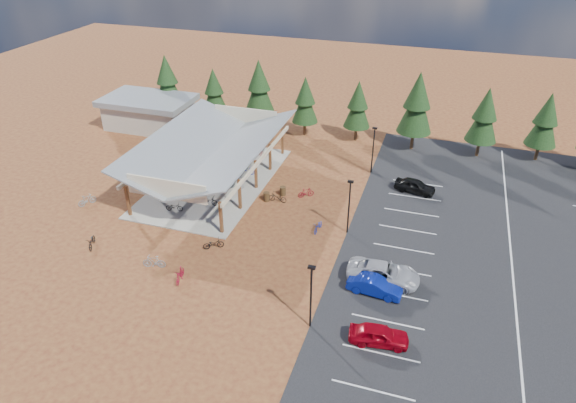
{
  "coord_description": "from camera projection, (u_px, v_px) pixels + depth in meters",
  "views": [
    {
      "loc": [
        11.48,
        -35.04,
        25.18
      ],
      "look_at": [
        -0.39,
        1.84,
        2.26
      ],
      "focal_mm": 32.0,
      "sensor_mm": 36.0,
      "label": 1
    }
  ],
  "objects": [
    {
      "name": "concrete_pad",
      "position": [
        215.0,
        181.0,
        52.9
      ],
      "size": [
        10.6,
        18.6,
        0.1
      ],
      "primitive_type": "cube",
      "color": "gray",
      "rests_on": "ground"
    },
    {
      "name": "bike_8",
      "position": [
        92.0,
        241.0,
        42.83
      ],
      "size": [
        1.41,
        2.02,
        1.0
      ],
      "primitive_type": "imported",
      "rotation": [
        0.0,
        0.0,
        0.43
      ],
      "color": "black",
      "rests_on": "ground"
    },
    {
      "name": "outbuilding",
      "position": [
        149.0,
        112.0,
        64.59
      ],
      "size": [
        11.0,
        7.0,
        3.9
      ],
      "color": "#ADA593",
      "rests_on": "ground"
    },
    {
      "name": "pine_0",
      "position": [
        167.0,
        80.0,
        66.1
      ],
      "size": [
        3.55,
        3.55,
        8.26
      ],
      "color": "#382314",
      "rests_on": "ground"
    },
    {
      "name": "bike_0",
      "position": [
        174.0,
        207.0,
        47.57
      ],
      "size": [
        1.71,
        0.9,
        0.86
      ],
      "primitive_type": "imported",
      "rotation": [
        0.0,
        0.0,
        1.79
      ],
      "color": "black",
      "rests_on": "concrete_pad"
    },
    {
      "name": "bike_15",
      "position": [
        306.0,
        193.0,
        49.93
      ],
      "size": [
        1.6,
        1.35,
        0.99
      ],
      "primitive_type": "imported",
      "rotation": [
        0.0,
        0.0,
        2.2
      ],
      "color": "maroon",
      "rests_on": "ground"
    },
    {
      "name": "lamp_post_0",
      "position": [
        311.0,
        293.0,
        33.53
      ],
      "size": [
        0.5,
        0.25,
        5.14
      ],
      "color": "black",
      "rests_on": "ground"
    },
    {
      "name": "bike_9",
      "position": [
        87.0,
        200.0,
        48.64
      ],
      "size": [
        1.28,
        1.84,
        1.08
      ],
      "primitive_type": "imported",
      "rotation": [
        0.0,
        0.0,
        2.66
      ],
      "color": "gray",
      "rests_on": "ground"
    },
    {
      "name": "bike_1",
      "position": [
        176.0,
        180.0,
        51.84
      ],
      "size": [
        1.72,
        0.5,
        1.03
      ],
      "primitive_type": "imported",
      "rotation": [
        0.0,
        0.0,
        1.58
      ],
      "color": "#A1A5A9",
      "rests_on": "concrete_pad"
    },
    {
      "name": "bike_7",
      "position": [
        257.0,
        152.0,
        57.76
      ],
      "size": [
        1.54,
        0.85,
        0.89
      ],
      "primitive_type": "imported",
      "rotation": [
        0.0,
        0.0,
        1.88
      ],
      "color": "maroon",
      "rests_on": "concrete_pad"
    },
    {
      "name": "bike_3",
      "position": [
        214.0,
        155.0,
        56.91
      ],
      "size": [
        1.9,
        0.75,
        1.11
      ],
      "primitive_type": "imported",
      "rotation": [
        0.0,
        0.0,
        1.44
      ],
      "color": "maroon",
      "rests_on": "concrete_pad"
    },
    {
      "name": "pine_4",
      "position": [
        358.0,
        105.0,
        59.75
      ],
      "size": [
        3.15,
        3.15,
        7.33
      ],
      "color": "#382314",
      "rests_on": "ground"
    },
    {
      "name": "bike_2",
      "position": [
        200.0,
        159.0,
        56.24
      ],
      "size": [
        1.67,
        0.62,
        0.87
      ],
      "primitive_type": "imported",
      "rotation": [
        0.0,
        0.0,
        1.59
      ],
      "color": "#124391",
      "rests_on": "concrete_pad"
    },
    {
      "name": "pine_6",
      "position": [
        485.0,
        115.0,
        55.72
      ],
      "size": [
        3.43,
        3.43,
        7.99
      ],
      "color": "#382314",
      "rests_on": "ground"
    },
    {
      "name": "bike_4",
      "position": [
        209.0,
        200.0,
        48.52
      ],
      "size": [
        1.84,
        0.72,
        0.95
      ],
      "primitive_type": "imported",
      "rotation": [
        0.0,
        0.0,
        1.52
      ],
      "color": "black",
      "rests_on": "concrete_pad"
    },
    {
      "name": "bike_5",
      "position": [
        237.0,
        184.0,
        51.27
      ],
      "size": [
        1.66,
        0.52,
        0.99
      ],
      "primitive_type": "imported",
      "rotation": [
        0.0,
        0.0,
        1.61
      ],
      "color": "#979AA0",
      "rests_on": "concrete_pad"
    },
    {
      "name": "pine_7",
      "position": [
        546.0,
        120.0,
        54.92
      ],
      "size": [
        3.33,
        3.33,
        7.76
      ],
      "color": "#382314",
      "rests_on": "ground"
    },
    {
      "name": "car_2",
      "position": [
        383.0,
        273.0,
        38.71
      ],
      "size": [
        5.53,
        2.64,
        1.52
      ],
      "primitive_type": "imported",
      "rotation": [
        0.0,
        0.0,
        1.59
      ],
      "color": "#A8A9B0",
      "rests_on": "asphalt_lot"
    },
    {
      "name": "car_1",
      "position": [
        375.0,
        286.0,
        37.61
      ],
      "size": [
        4.14,
        1.73,
        1.33
      ],
      "primitive_type": "imported",
      "rotation": [
        0.0,
        0.0,
        1.49
      ],
      "color": "navy",
      "rests_on": "asphalt_lot"
    },
    {
      "name": "car_4",
      "position": [
        415.0,
        186.0,
        50.67
      ],
      "size": [
        4.18,
        2.24,
        1.35
      ],
      "primitive_type": "imported",
      "rotation": [
        0.0,
        0.0,
        1.4
      ],
      "color": "black",
      "rests_on": "asphalt_lot"
    },
    {
      "name": "bike_6",
      "position": [
        246.0,
        170.0,
        53.96
      ],
      "size": [
        1.84,
        0.64,
        0.96
      ],
      "primitive_type": "imported",
      "rotation": [
        0.0,
        0.0,
        1.57
      ],
      "color": "#23289B",
      "rests_on": "concrete_pad"
    },
    {
      "name": "bike_12",
      "position": [
        213.0,
        244.0,
        42.61
      ],
      "size": [
        1.81,
        1.45,
        0.92
      ],
      "primitive_type": "imported",
      "rotation": [
        0.0,
        0.0,
        2.13
      ],
      "color": "black",
      "rests_on": "ground"
    },
    {
      "name": "bike_pavilion",
      "position": [
        212.0,
        148.0,
        50.98
      ],
      "size": [
        11.65,
        19.4,
        4.97
      ],
      "color": "#503017",
      "rests_on": "concrete_pad"
    },
    {
      "name": "lamp_post_2",
      "position": [
        373.0,
        147.0,
        53.19
      ],
      "size": [
        0.5,
        0.25,
        5.14
      ],
      "color": "black",
      "rests_on": "ground"
    },
    {
      "name": "trash_bin_1",
      "position": [
        283.0,
        191.0,
        50.3
      ],
      "size": [
        0.6,
        0.6,
        0.9
      ],
      "primitive_type": "cylinder",
      "color": "#3E2A16",
      "rests_on": "ground"
    },
    {
      "name": "trash_bin_0",
      "position": [
        267.0,
        197.0,
        49.35
      ],
      "size": [
        0.6,
        0.6,
        0.9
      ],
      "primitive_type": "cylinder",
      "color": "#3E2A16",
      "rests_on": "ground"
    },
    {
      "name": "pine_5",
      "position": [
        417.0,
        103.0,
        56.95
      ],
      "size": [
        3.93,
        3.93,
        9.15
      ],
      "color": "#382314",
      "rests_on": "ground"
    },
    {
      "name": "bike_16",
      "position": [
        277.0,
        198.0,
        49.15
      ],
      "size": [
        1.8,
        0.64,
        0.94
      ],
      "primitive_type": "imported",
      "rotation": [
        0.0,
        0.0,
        4.7
      ],
      "color": "black",
      "rests_on": "ground"
    },
    {
      "name": "bike_11",
      "position": [
        180.0,
        275.0,
        38.95
      ],
      "size": [
        0.82,
        1.87,
        1.09
      ],
      "primitive_type": "imported",
      "rotation": [
        0.0,
        0.0,
        0.17
      ],
      "color": "maroon",
      "rests_on": "ground"
    },
    {
      "name": "pine_3",
      "position": [
        305.0,
        100.0,
        61.11
      ],
      "size": [
        3.14,
        3.14,
        7.32
      ],
      "color": "#382314",
      "rests_on": "ground"
    },
    {
      "name": "car_0",
      "position": [
        379.0,
        335.0,
        33.37
      ],
      "size": [
        4.08,
        2.08,
        1.33
      ],
      "primitive_type": "imported",
      "rotation": [
        0.0,
        0.0,
        1.71
      ],
      "color": "#950310",
      "rests_on": "asphalt_lot"
    },
    {
      "name": "ground",
      "position": [
        286.0,
        235.0,
        44.55
      ],
      "size": [
        140.0,
        140.0,
        0.0
      ],
      "primitive_type": "plane",
      "color": "#5D2718",
      "rests_on": "ground"
    },
    {
      "name": "pine_1",
      "position": [
        214.0,
        90.0,
        64.46
      ],
      "size": [
        3.09,
        3.09,
        7.2
      ],
      "color": "#382314",
      "rests_on": "ground"
    },
    {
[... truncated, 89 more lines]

